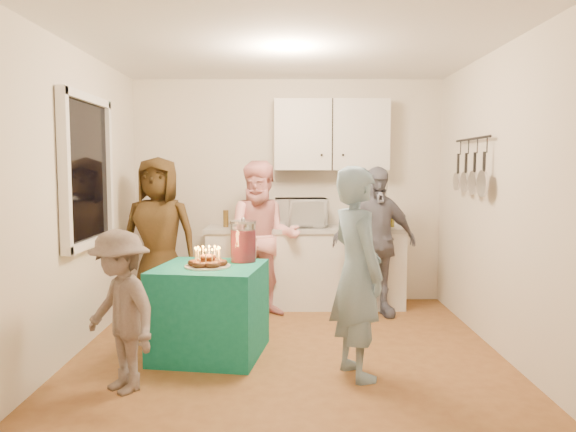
{
  "coord_description": "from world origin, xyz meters",
  "views": [
    {
      "loc": [
        -0.01,
        -4.63,
        1.59
      ],
      "look_at": [
        0.0,
        0.35,
        1.15
      ],
      "focal_mm": 35.0,
      "sensor_mm": 36.0,
      "label": 1
    }
  ],
  "objects_px": {
    "woman_back_left": "(159,237)",
    "woman_back_center": "(263,239)",
    "punch_jar": "(243,242)",
    "child_near_left": "(120,311)",
    "party_table": "(210,310)",
    "man_birthday": "(357,272)",
    "counter": "(305,268)",
    "woman_back_right": "(374,242)",
    "microwave": "(301,213)"
  },
  "relations": [
    {
      "from": "woman_back_left",
      "to": "woman_back_center",
      "type": "xyz_separation_m",
      "value": [
        1.1,
        -0.01,
        -0.02
      ]
    },
    {
      "from": "punch_jar",
      "to": "child_near_left",
      "type": "bearing_deg",
      "value": -128.86
    },
    {
      "from": "party_table",
      "to": "woman_back_center",
      "type": "distance_m",
      "value": 1.4
    },
    {
      "from": "man_birthday",
      "to": "woman_back_left",
      "type": "height_order",
      "value": "woman_back_left"
    },
    {
      "from": "counter",
      "to": "party_table",
      "type": "distance_m",
      "value": 1.89
    },
    {
      "from": "woman_back_left",
      "to": "woman_back_right",
      "type": "bearing_deg",
      "value": 4.62
    },
    {
      "from": "punch_jar",
      "to": "woman_back_right",
      "type": "distance_m",
      "value": 1.68
    },
    {
      "from": "counter",
      "to": "party_table",
      "type": "bearing_deg",
      "value": -117.0
    },
    {
      "from": "counter",
      "to": "party_table",
      "type": "height_order",
      "value": "counter"
    },
    {
      "from": "party_table",
      "to": "woman_back_left",
      "type": "distance_m",
      "value": 1.53
    },
    {
      "from": "microwave",
      "to": "woman_back_left",
      "type": "height_order",
      "value": "woman_back_left"
    },
    {
      "from": "woman_back_left",
      "to": "child_near_left",
      "type": "distance_m",
      "value": 2.08
    },
    {
      "from": "woman_back_right",
      "to": "child_near_left",
      "type": "relative_size",
      "value": 1.38
    },
    {
      "from": "party_table",
      "to": "woman_back_right",
      "type": "height_order",
      "value": "woman_back_right"
    },
    {
      "from": "man_birthday",
      "to": "counter",
      "type": "bearing_deg",
      "value": -11.95
    },
    {
      "from": "microwave",
      "to": "party_table",
      "type": "bearing_deg",
      "value": -118.28
    },
    {
      "from": "microwave",
      "to": "woman_back_right",
      "type": "relative_size",
      "value": 0.37
    },
    {
      "from": "party_table",
      "to": "woman_back_right",
      "type": "relative_size",
      "value": 0.53
    },
    {
      "from": "counter",
      "to": "man_birthday",
      "type": "bearing_deg",
      "value": -81.69
    },
    {
      "from": "man_birthday",
      "to": "party_table",
      "type": "bearing_deg",
      "value": 47.29
    },
    {
      "from": "counter",
      "to": "woman_back_right",
      "type": "distance_m",
      "value": 0.92
    },
    {
      "from": "punch_jar",
      "to": "woman_back_left",
      "type": "xyz_separation_m",
      "value": [
        -0.98,
        1.07,
        -0.08
      ]
    },
    {
      "from": "punch_jar",
      "to": "child_near_left",
      "type": "distance_m",
      "value": 1.31
    },
    {
      "from": "child_near_left",
      "to": "woman_back_left",
      "type": "bearing_deg",
      "value": 138.2
    },
    {
      "from": "man_birthday",
      "to": "child_near_left",
      "type": "bearing_deg",
      "value": 79.43
    },
    {
      "from": "man_birthday",
      "to": "woman_back_center",
      "type": "height_order",
      "value": "woman_back_center"
    },
    {
      "from": "counter",
      "to": "microwave",
      "type": "xyz_separation_m",
      "value": [
        -0.05,
        0.0,
        0.64
      ]
    },
    {
      "from": "microwave",
      "to": "punch_jar",
      "type": "xyz_separation_m",
      "value": [
        -0.54,
        -1.48,
        -0.14
      ]
    },
    {
      "from": "counter",
      "to": "man_birthday",
      "type": "height_order",
      "value": "man_birthday"
    },
    {
      "from": "microwave",
      "to": "punch_jar",
      "type": "bearing_deg",
      "value": -112.71
    },
    {
      "from": "party_table",
      "to": "man_birthday",
      "type": "distance_m",
      "value": 1.34
    },
    {
      "from": "microwave",
      "to": "counter",
      "type": "bearing_deg",
      "value": -2.74
    },
    {
      "from": "party_table",
      "to": "punch_jar",
      "type": "bearing_deg",
      "value": 37.65
    },
    {
      "from": "punch_jar",
      "to": "man_birthday",
      "type": "xyz_separation_m",
      "value": [
        0.91,
        -0.69,
        -0.13
      ]
    },
    {
      "from": "punch_jar",
      "to": "counter",
      "type": "bearing_deg",
      "value": 68.22
    },
    {
      "from": "counter",
      "to": "microwave",
      "type": "distance_m",
      "value": 0.64
    },
    {
      "from": "microwave",
      "to": "child_near_left",
      "type": "xyz_separation_m",
      "value": [
        -1.33,
        -2.46,
        -0.5
      ]
    },
    {
      "from": "microwave",
      "to": "party_table",
      "type": "distance_m",
      "value": 1.99
    },
    {
      "from": "counter",
      "to": "child_near_left",
      "type": "relative_size",
      "value": 1.91
    },
    {
      "from": "child_near_left",
      "to": "woman_back_right",
      "type": "bearing_deg",
      "value": 86.9
    },
    {
      "from": "man_birthday",
      "to": "microwave",
      "type": "bearing_deg",
      "value": -10.58
    },
    {
      "from": "party_table",
      "to": "child_near_left",
      "type": "xyz_separation_m",
      "value": [
        -0.52,
        -0.78,
        0.2
      ]
    },
    {
      "from": "woman_back_right",
      "to": "child_near_left",
      "type": "bearing_deg",
      "value": -149.36
    },
    {
      "from": "party_table",
      "to": "child_near_left",
      "type": "distance_m",
      "value": 0.96
    },
    {
      "from": "microwave",
      "to": "woman_back_center",
      "type": "height_order",
      "value": "woman_back_center"
    },
    {
      "from": "counter",
      "to": "woman_back_center",
      "type": "relative_size",
      "value": 1.33
    },
    {
      "from": "woman_back_center",
      "to": "woman_back_right",
      "type": "bearing_deg",
      "value": -2.6
    },
    {
      "from": "woman_back_center",
      "to": "counter",
      "type": "bearing_deg",
      "value": 40.01
    },
    {
      "from": "microwave",
      "to": "woman_back_left",
      "type": "bearing_deg",
      "value": -167.69
    },
    {
      "from": "man_birthday",
      "to": "woman_back_right",
      "type": "bearing_deg",
      "value": -33.31
    }
  ]
}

